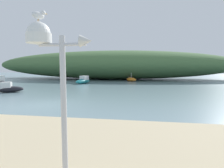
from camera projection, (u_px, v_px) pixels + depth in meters
name	position (u px, v px, depth m)	size (l,w,h in m)	color
ground_plane	(45.00, 105.00, 12.97)	(120.00, 120.00, 0.00)	gray
distant_hill	(112.00, 65.00, 39.00)	(51.34, 14.24, 5.94)	#476B3D
mast_structure	(48.00, 52.00, 3.75)	(1.37, 0.51, 3.41)	silver
seagull_on_radar	(39.00, 15.00, 3.72)	(0.24, 0.34, 0.25)	orange
motorboat_inner_mooring	(9.00, 88.00, 19.01)	(2.89, 2.08, 1.08)	black
sailboat_near_shore	(131.00, 79.00, 32.61)	(2.37, 2.61, 2.97)	orange
motorboat_off_point	(0.00, 81.00, 26.63)	(2.70, 1.90, 1.36)	black
motorboat_west_reach	(83.00, 81.00, 28.59)	(2.08, 3.75, 1.20)	teal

